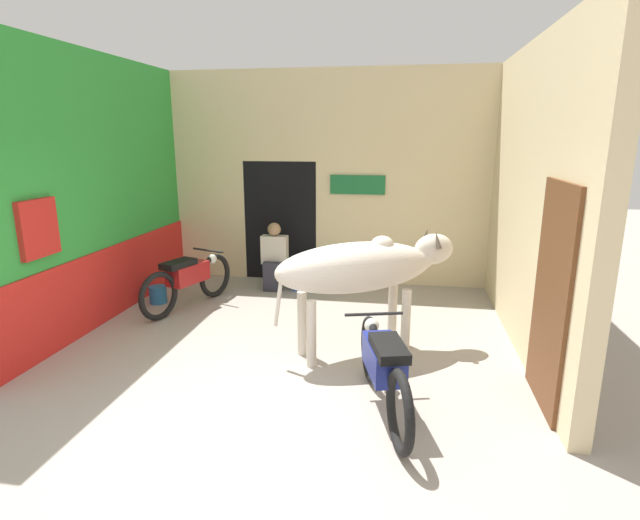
% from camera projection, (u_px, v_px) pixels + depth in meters
% --- Properties ---
extents(ground_plane, '(30.00, 30.00, 0.00)m').
position_uv_depth(ground_plane, '(246.00, 422.00, 4.45)').
color(ground_plane, '#9E9389').
extents(wall_left_shopfront, '(0.25, 4.54, 3.55)m').
position_uv_depth(wall_left_shopfront, '(95.00, 195.00, 6.65)').
color(wall_left_shopfront, green).
rests_on(wall_left_shopfront, ground_plane).
extents(wall_back_with_doorway, '(5.37, 0.93, 3.55)m').
position_uv_depth(wall_back_with_doorway, '(312.00, 193.00, 8.71)').
color(wall_back_with_doorway, beige).
rests_on(wall_back_with_doorway, ground_plane).
extents(wall_right_with_door, '(0.22, 4.54, 3.55)m').
position_uv_depth(wall_right_with_door, '(534.00, 202.00, 5.69)').
color(wall_right_with_door, beige).
rests_on(wall_right_with_door, ground_plane).
extents(cow, '(2.14, 1.48, 1.42)m').
position_uv_depth(cow, '(363.00, 268.00, 5.66)').
color(cow, beige).
rests_on(cow, ground_plane).
extents(motorcycle_near, '(0.70, 1.84, 0.79)m').
position_uv_depth(motorcycle_near, '(383.00, 366.00, 4.53)').
color(motorcycle_near, black).
rests_on(motorcycle_near, ground_plane).
extents(motorcycle_far, '(0.77, 1.79, 0.79)m').
position_uv_depth(motorcycle_far, '(188.00, 278.00, 7.32)').
color(motorcycle_far, black).
rests_on(motorcycle_far, ground_plane).
extents(shopkeeper_seated, '(0.43, 0.34, 1.11)m').
position_uv_depth(shopkeeper_seated, '(274.00, 255.00, 8.18)').
color(shopkeeper_seated, '#282833').
rests_on(shopkeeper_seated, ground_plane).
extents(plastic_stool, '(0.37, 0.37, 0.38)m').
position_uv_depth(plastic_stool, '(299.00, 277.00, 8.25)').
color(plastic_stool, '#2856B2').
rests_on(plastic_stool, ground_plane).
extents(bucket, '(0.26, 0.26, 0.26)m').
position_uv_depth(bucket, '(158.00, 295.00, 7.60)').
color(bucket, '#23669E').
rests_on(bucket, ground_plane).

